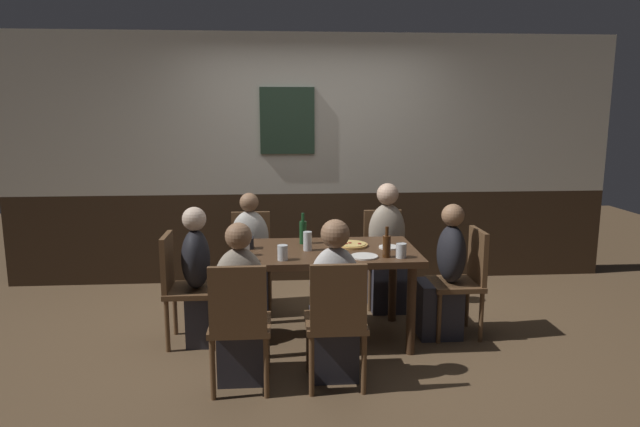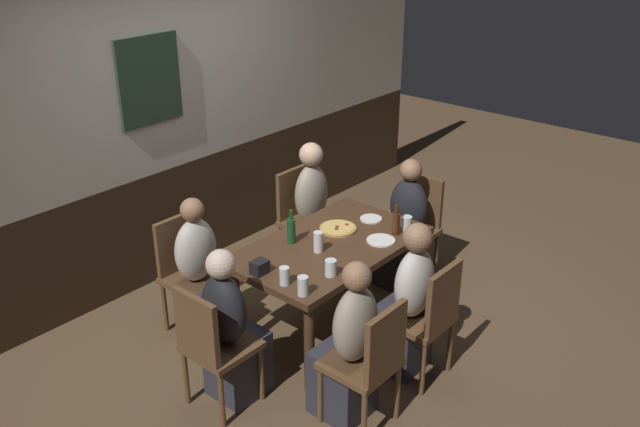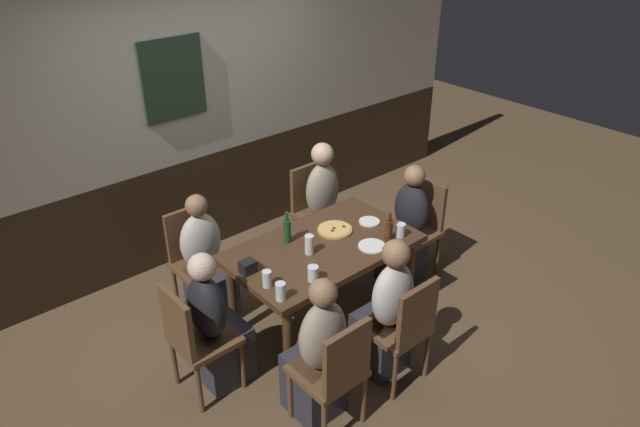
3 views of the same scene
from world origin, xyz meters
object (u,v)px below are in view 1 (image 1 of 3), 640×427
person_mid_near (334,312)px  beer_glass_half (245,249)px  chair_mid_near (337,317)px  tumbler_water (283,254)px  chair_head_west (182,282)px  beer_bottle_green (303,232)px  plate_white_large (364,256)px  beer_glass_tall (401,251)px  chair_left_near (239,320)px  pizza (351,245)px  condiment_caddy (247,243)px  person_left_near (241,316)px  person_head_east (444,281)px  tumbler_short (308,242)px  chair_right_far (384,252)px  chair_head_east (464,276)px  beer_bottle_brown (387,245)px  person_left_far (250,263)px  chair_left_far (251,254)px  person_head_west (203,287)px  person_right_far (387,256)px  plate_white_small (389,247)px  pint_glass_pale (242,254)px  dining_table (326,261)px

person_mid_near → beer_glass_half: person_mid_near is taller
chair_mid_near → tumbler_water: (-0.34, 0.55, 0.29)m
chair_head_west → beer_bottle_green: size_ratio=3.43×
plate_white_large → beer_glass_tall: bearing=-7.4°
chair_left_near → pizza: chair_left_near is taller
plate_white_large → condiment_caddy: size_ratio=1.89×
person_left_near → beer_bottle_green: 1.07m
person_head_east → tumbler_short: (-1.11, -0.02, 0.35)m
condiment_caddy → person_mid_near: bearing=-50.5°
chair_right_far → person_left_near: 1.97m
chair_mid_near → chair_head_east: bearing=36.7°
beer_glass_half → beer_bottle_brown: bearing=-6.8°
person_left_far → pizza: 1.07m
chair_left_far → beer_bottle_brown: 1.57m
person_mid_near → tumbler_short: person_mid_near is taller
person_head_west → person_right_far: size_ratio=0.94×
plate_white_large → plate_white_small: size_ratio=1.23×
chair_right_far → person_mid_near: (-0.63, -1.52, -0.02)m
beer_bottle_green → beer_bottle_brown: beer_bottle_green is taller
chair_head_west → pint_glass_pale: chair_head_west is taller
chair_left_near → person_head_west: person_head_west is taller
chair_right_far → tumbler_short: (-0.77, -0.86, 0.31)m
chair_head_east → tumbler_short: 1.31m
chair_head_west → plate_white_small: (1.64, 0.01, 0.25)m
chair_left_far → chair_mid_near: 1.80m
beer_glass_half → plate_white_large: 0.90m
beer_glass_tall → person_head_west: bearing=169.0°
chair_head_east → plate_white_small: 0.67m
beer_glass_tall → pizza: bearing=130.1°
chair_left_near → beer_glass_half: size_ratio=7.24×
tumbler_water → person_head_west: bearing=154.7°
tumbler_short → beer_glass_half: tumbler_short is taller
chair_left_near → chair_head_west: (-0.50, 0.84, 0.00)m
chair_right_far → person_head_west: (-1.60, -0.84, -0.04)m
chair_head_west → tumbler_short: bearing=-1.0°
person_head_west → beer_glass_half: bearing=-22.6°
condiment_caddy → chair_left_far: bearing=90.5°
person_left_far → beer_glass_half: (0.01, -0.82, 0.34)m
chair_left_far → pizza: size_ratio=3.19×
beer_glass_half → beer_glass_tall: bearing=-7.3°
chair_mid_near → plate_white_small: size_ratio=5.22×
plate_white_large → plate_white_small: (0.24, 0.27, 0.00)m
tumbler_short → plate_white_large: (0.41, -0.24, -0.06)m
pizza → plate_white_large: pizza is taller
pizza → tumbler_short: tumbler_short is taller
chair_head_west → beer_glass_tall: (1.67, -0.29, 0.29)m
dining_table → beer_bottle_brown: size_ratio=6.10×
beer_bottle_green → beer_bottle_brown: bearing=-38.8°
chair_left_far → pizza: 1.15m
plate_white_large → chair_head_east: bearing=16.6°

